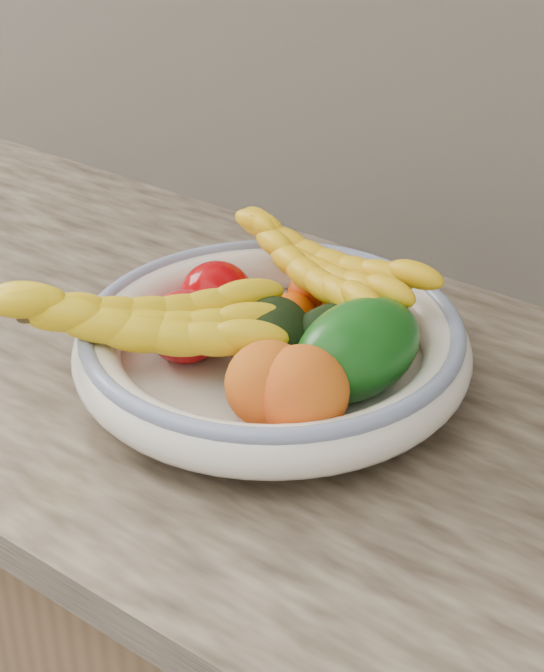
{
  "coord_description": "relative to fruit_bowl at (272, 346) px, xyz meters",
  "views": [
    {
      "loc": [
        0.52,
        0.97,
        1.47
      ],
      "look_at": [
        0.0,
        1.66,
        0.96
      ],
      "focal_mm": 55.0,
      "sensor_mm": 36.0,
      "label": 1
    }
  ],
  "objects": [
    {
      "name": "peach_front",
      "position": [
        0.05,
        -0.08,
        0.02
      ],
      "size": [
        0.1,
        0.1,
        0.08
      ],
      "primitive_type": "ellipsoid",
      "rotation": [
        0.0,
        0.0,
        0.34
      ],
      "color": "orange",
      "rests_on": "fruit_bowl"
    },
    {
      "name": "avocado_right",
      "position": [
        0.06,
        0.03,
        0.02
      ],
      "size": [
        0.11,
        0.12,
        0.07
      ],
      "primitive_type": "ellipsoid",
      "rotation": [
        0.0,
        0.0,
        -0.49
      ],
      "color": "black",
      "rests_on": "fruit_bowl"
    },
    {
      "name": "fruit_bowl",
      "position": [
        0.0,
        0.0,
        0.0
      ],
      "size": [
        0.39,
        0.39,
        0.08
      ],
      "color": "white",
      "rests_on": "kitchen_counter"
    },
    {
      "name": "tomato_left",
      "position": [
        -0.1,
        0.03,
        0.01
      ],
      "size": [
        0.08,
        0.08,
        0.07
      ],
      "primitive_type": "ellipsoid",
      "rotation": [
        0.0,
        0.0,
        -0.04
      ],
      "color": "#AF0005",
      "rests_on": "fruit_bowl"
    },
    {
      "name": "clementine_back_right",
      "position": [
        0.03,
        0.1,
        0.01
      ],
      "size": [
        0.06,
        0.06,
        0.05
      ],
      "primitive_type": "ellipsoid",
      "rotation": [
        0.0,
        0.0,
        0.04
      ],
      "color": "#E25004",
      "rests_on": "fruit_bowl"
    },
    {
      "name": "kitchen_counter",
      "position": [
        0.0,
        0.03,
        -0.48
      ],
      "size": [
        2.44,
        0.66,
        1.4
      ],
      "color": "brown",
      "rests_on": "ground"
    },
    {
      "name": "peach_right",
      "position": [
        0.09,
        -0.07,
        0.02
      ],
      "size": [
        0.11,
        0.11,
        0.08
      ],
      "primitive_type": "ellipsoid",
      "rotation": [
        0.0,
        0.0,
        -0.42
      ],
      "color": "orange",
      "rests_on": "fruit_bowl"
    },
    {
      "name": "clementine_extra",
      "position": [
        0.03,
        0.1,
        0.01
      ],
      "size": [
        0.06,
        0.06,
        0.05
      ],
      "primitive_type": "ellipsoid",
      "color": "#F26005",
      "rests_on": "fruit_bowl"
    },
    {
      "name": "clementine_back_mid",
      "position": [
        -0.02,
        0.06,
        0.01
      ],
      "size": [
        0.06,
        0.06,
        0.04
      ],
      "primitive_type": "ellipsoid",
      "rotation": [
        0.0,
        0.0,
        0.34
      ],
      "color": "#FE5B05",
      "rests_on": "fruit_bowl"
    },
    {
      "name": "banana_bunch_back",
      "position": [
        -0.01,
        0.09,
        0.04
      ],
      "size": [
        0.29,
        0.16,
        0.08
      ],
      "primitive_type": null,
      "rotation": [
        0.0,
        0.0,
        -0.22
      ],
      "color": "yellow",
      "rests_on": "fruit_bowl"
    },
    {
      "name": "green_mango",
      "position": [
        0.09,
        0.01,
        0.03
      ],
      "size": [
        0.14,
        0.16,
        0.12
      ],
      "primitive_type": "ellipsoid",
      "rotation": [
        0.0,
        0.31,
        -0.21
      ],
      "color": "#0F5111",
      "rests_on": "fruit_bowl"
    },
    {
      "name": "avocado_center",
      "position": [
        0.01,
        -0.01,
        0.02
      ],
      "size": [
        0.12,
        0.13,
        0.08
      ],
      "primitive_type": "ellipsoid",
      "rotation": [
        0.0,
        0.0,
        0.58
      ],
      "color": "black",
      "rests_on": "fruit_bowl"
    },
    {
      "name": "banana_bunch_front",
      "position": [
        -0.09,
        -0.09,
        0.03
      ],
      "size": [
        0.3,
        0.28,
        0.08
      ],
      "primitive_type": null,
      "rotation": [
        0.0,
        0.0,
        0.68
      ],
      "color": "yellow",
      "rests_on": "fruit_bowl"
    },
    {
      "name": "tomato_near_left",
      "position": [
        -0.08,
        -0.04,
        0.01
      ],
      "size": [
        0.08,
        0.08,
        0.07
      ],
      "primitive_type": "ellipsoid",
      "rotation": [
        0.0,
        0.0,
        0.07
      ],
      "color": "red",
      "rests_on": "fruit_bowl"
    },
    {
      "name": "clementine_back_left",
      "position": [
        -0.03,
        0.1,
        0.01
      ],
      "size": [
        0.05,
        0.05,
        0.05
      ],
      "primitive_type": "ellipsoid",
      "rotation": [
        0.0,
        0.0,
        0.05
      ],
      "color": "#FA5105",
      "rests_on": "fruit_bowl"
    }
  ]
}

